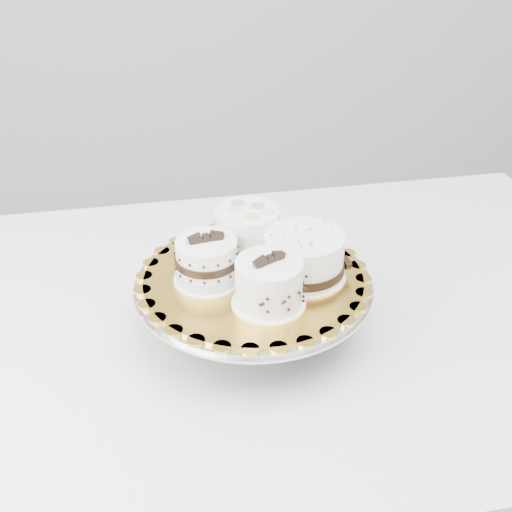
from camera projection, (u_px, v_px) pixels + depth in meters
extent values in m
cube|color=white|center=(281.00, 318.00, 1.12)|extent=(1.33, 0.90, 0.04)
cube|color=white|center=(466.00, 316.00, 1.74)|extent=(0.05, 0.05, 0.71)
cylinder|color=gray|center=(254.00, 327.00, 1.05)|extent=(0.17, 0.17, 0.01)
cylinder|color=gray|center=(254.00, 308.00, 1.03)|extent=(0.11, 0.11, 0.09)
cylinder|color=silver|center=(253.00, 282.00, 1.01)|extent=(0.36, 0.36, 0.01)
cylinder|color=silver|center=(253.00, 283.00, 1.01)|extent=(0.37, 0.37, 0.00)
cylinder|color=orange|center=(253.00, 278.00, 1.00)|extent=(0.43, 0.43, 0.01)
cylinder|color=white|center=(269.00, 302.00, 0.94)|extent=(0.11, 0.11, 0.00)
cylinder|color=white|center=(269.00, 282.00, 0.92)|extent=(0.13, 0.13, 0.07)
cylinder|color=white|center=(208.00, 278.00, 0.99)|extent=(0.11, 0.11, 0.00)
cylinder|color=white|center=(207.00, 259.00, 0.97)|extent=(0.10, 0.10, 0.07)
cylinder|color=silver|center=(208.00, 272.00, 0.99)|extent=(0.10, 0.10, 0.02)
cylinder|color=black|center=(207.00, 258.00, 0.97)|extent=(0.10, 0.10, 0.01)
cylinder|color=white|center=(248.00, 250.00, 1.06)|extent=(0.12, 0.12, 0.00)
cylinder|color=white|center=(247.00, 230.00, 1.04)|extent=(0.14, 0.14, 0.07)
cylinder|color=white|center=(303.00, 274.00, 1.00)|extent=(0.13, 0.13, 0.00)
cylinder|color=white|center=(304.00, 255.00, 0.99)|extent=(0.15, 0.15, 0.07)
cylinder|color=black|center=(303.00, 265.00, 1.00)|extent=(0.13, 0.13, 0.01)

